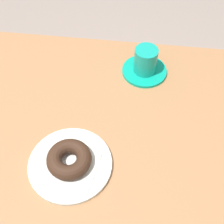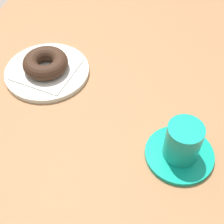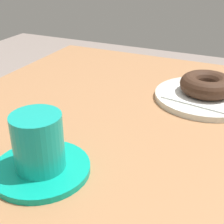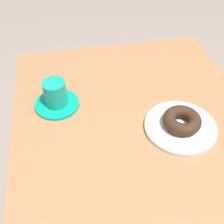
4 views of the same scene
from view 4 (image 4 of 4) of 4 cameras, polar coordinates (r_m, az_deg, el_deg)
table at (r=0.89m, az=6.74°, el=-13.18°), size 1.19×0.76×0.76m
plate_chocolate_ring at (r=0.90m, az=13.36°, el=-2.88°), size 0.22×0.22×0.01m
napkin_chocolate_ring at (r=0.89m, az=13.44°, el=-2.55°), size 0.17×0.17×0.00m
donut_chocolate_ring at (r=0.88m, az=13.66°, el=-1.62°), size 0.11×0.11×0.04m
coffee_cup at (r=0.94m, az=-11.06°, el=3.04°), size 0.14×0.14×0.09m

